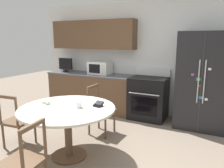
# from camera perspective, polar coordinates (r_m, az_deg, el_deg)

# --- Properties ---
(ground_plane) EXTENTS (14.00, 14.00, 0.00)m
(ground_plane) POSITION_cam_1_polar(r_m,az_deg,el_deg) (3.34, -10.06, -19.88)
(ground_plane) COLOR gray
(back_wall) EXTENTS (5.20, 0.44, 2.60)m
(back_wall) POSITION_cam_1_polar(r_m,az_deg,el_deg) (5.27, 3.59, 8.50)
(back_wall) COLOR silver
(back_wall) RESTS_ON ground_plane
(kitchen_counter) EXTENTS (2.21, 0.64, 0.90)m
(kitchen_counter) POSITION_cam_1_polar(r_m,az_deg,el_deg) (5.52, -5.51, -1.86)
(kitchen_counter) COLOR brown
(kitchen_counter) RESTS_ON ground_plane
(refrigerator) EXTENTS (0.94, 0.72, 1.88)m
(refrigerator) POSITION_cam_1_polar(r_m,az_deg,el_deg) (4.58, 22.60, 0.73)
(refrigerator) COLOR black
(refrigerator) RESTS_ON ground_plane
(oven_range) EXTENTS (0.78, 0.68, 1.08)m
(oven_range) POSITION_cam_1_polar(r_m,az_deg,el_deg) (4.89, 9.51, -3.53)
(oven_range) COLOR black
(oven_range) RESTS_ON ground_plane
(microwave) EXTENTS (0.52, 0.40, 0.30)m
(microwave) POSITION_cam_1_polar(r_m,az_deg,el_deg) (5.34, -3.11, 4.26)
(microwave) COLOR white
(microwave) RESTS_ON kitchen_counter
(countertop_tv) EXTENTS (0.40, 0.16, 0.35)m
(countertop_tv) POSITION_cam_1_polar(r_m,az_deg,el_deg) (5.84, -12.02, 5.06)
(countertop_tv) COLOR black
(countertop_tv) RESTS_ON kitchen_counter
(dining_table) EXTENTS (1.39, 1.39, 0.77)m
(dining_table) POSITION_cam_1_polar(r_m,az_deg,el_deg) (3.27, -11.53, -8.07)
(dining_table) COLOR beige
(dining_table) RESTS_ON ground_plane
(dining_chair_far) EXTENTS (0.43, 0.43, 0.90)m
(dining_chair_far) POSITION_cam_1_polar(r_m,az_deg,el_deg) (4.07, -3.04, -7.01)
(dining_chair_far) COLOR brown
(dining_chair_far) RESTS_ON ground_plane
(dining_chair_near) EXTENTS (0.45, 0.45, 0.90)m
(dining_chair_near) POSITION_cam_1_polar(r_m,az_deg,el_deg) (2.67, -22.09, -18.49)
(dining_chair_near) COLOR brown
(dining_chair_near) RESTS_ON ground_plane
(dining_chair_left) EXTENTS (0.45, 0.45, 0.90)m
(dining_chair_left) POSITION_cam_1_polar(r_m,az_deg,el_deg) (3.89, -23.55, -8.91)
(dining_chair_left) COLOR brown
(dining_chair_left) RESTS_ON ground_plane
(candle_glass) EXTENTS (0.09, 0.09, 0.09)m
(candle_glass) POSITION_cam_1_polar(r_m,az_deg,el_deg) (3.18, -8.70, -5.49)
(candle_glass) COLOR silver
(candle_glass) RESTS_ON dining_table
(folded_napkin) EXTENTS (0.18, 0.10, 0.05)m
(folded_napkin) POSITION_cam_1_polar(r_m,az_deg,el_deg) (3.48, -16.89, -4.55)
(folded_napkin) COLOR beige
(folded_napkin) RESTS_ON dining_table
(wallet) EXTENTS (0.14, 0.14, 0.07)m
(wallet) POSITION_cam_1_polar(r_m,az_deg,el_deg) (3.22, -3.55, -5.36)
(wallet) COLOR black
(wallet) RESTS_ON dining_table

